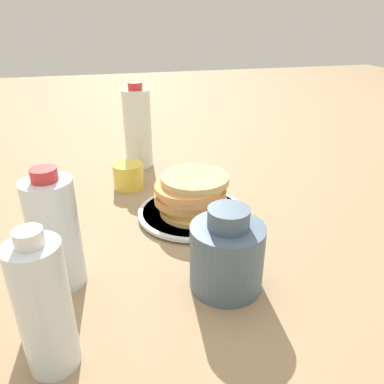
{
  "coord_description": "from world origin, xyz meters",
  "views": [
    {
      "loc": [
        -0.14,
        -0.68,
        0.38
      ],
      "look_at": [
        0.03,
        -0.03,
        0.05
      ],
      "focal_mm": 35.0,
      "sensor_mm": 36.0,
      "label": 1
    }
  ],
  "objects_px": {
    "plate": "(192,213)",
    "pancake_stack": "(192,194)",
    "cream_jug": "(227,254)",
    "water_bottle_far": "(44,306)",
    "juice_glass": "(128,176)",
    "water_bottle_near": "(138,128)",
    "water_bottle_mid": "(55,233)"
  },
  "relations": [
    {
      "from": "plate",
      "to": "pancake_stack",
      "type": "xyz_separation_m",
      "value": [
        -0.0,
        0.0,
        0.04
      ]
    },
    {
      "from": "juice_glass",
      "to": "water_bottle_far",
      "type": "relative_size",
      "value": 0.39
    },
    {
      "from": "water_bottle_near",
      "to": "plate",
      "type": "bearing_deg",
      "value": -77.78
    },
    {
      "from": "water_bottle_near",
      "to": "water_bottle_far",
      "type": "relative_size",
      "value": 1.2
    },
    {
      "from": "plate",
      "to": "cream_jug",
      "type": "relative_size",
      "value": 1.67
    },
    {
      "from": "water_bottle_mid",
      "to": "water_bottle_near",
      "type": "bearing_deg",
      "value": 68.8
    },
    {
      "from": "pancake_stack",
      "to": "water_bottle_near",
      "type": "distance_m",
      "value": 0.32
    },
    {
      "from": "pancake_stack",
      "to": "cream_jug",
      "type": "height_order",
      "value": "cream_jug"
    },
    {
      "from": "plate",
      "to": "pancake_stack",
      "type": "bearing_deg",
      "value": 97.96
    },
    {
      "from": "cream_jug",
      "to": "water_bottle_mid",
      "type": "bearing_deg",
      "value": 163.74
    },
    {
      "from": "water_bottle_near",
      "to": "juice_glass",
      "type": "bearing_deg",
      "value": -107.6
    },
    {
      "from": "pancake_stack",
      "to": "cream_jug",
      "type": "distance_m",
      "value": 0.22
    },
    {
      "from": "pancake_stack",
      "to": "cream_jug",
      "type": "bearing_deg",
      "value": -91.04
    },
    {
      "from": "juice_glass",
      "to": "water_bottle_far",
      "type": "distance_m",
      "value": 0.5
    },
    {
      "from": "juice_glass",
      "to": "water_bottle_mid",
      "type": "distance_m",
      "value": 0.36
    },
    {
      "from": "pancake_stack",
      "to": "juice_glass",
      "type": "distance_m",
      "value": 0.21
    },
    {
      "from": "water_bottle_mid",
      "to": "water_bottle_far",
      "type": "xyz_separation_m",
      "value": [
        -0.0,
        -0.15,
        -0.0
      ]
    },
    {
      "from": "pancake_stack",
      "to": "water_bottle_near",
      "type": "bearing_deg",
      "value": 102.24
    },
    {
      "from": "juice_glass",
      "to": "cream_jug",
      "type": "xyz_separation_m",
      "value": [
        0.11,
        -0.4,
        0.03
      ]
    },
    {
      "from": "plate",
      "to": "pancake_stack",
      "type": "height_order",
      "value": "pancake_stack"
    },
    {
      "from": "juice_glass",
      "to": "water_bottle_mid",
      "type": "bearing_deg",
      "value": -112.67
    },
    {
      "from": "cream_jug",
      "to": "water_bottle_near",
      "type": "xyz_separation_m",
      "value": [
        -0.06,
        0.53,
        0.05
      ]
    },
    {
      "from": "pancake_stack",
      "to": "juice_glass",
      "type": "bearing_deg",
      "value": 122.77
    },
    {
      "from": "cream_jug",
      "to": "water_bottle_far",
      "type": "xyz_separation_m",
      "value": [
        -0.24,
        -0.08,
        0.03
      ]
    },
    {
      "from": "pancake_stack",
      "to": "water_bottle_far",
      "type": "xyz_separation_m",
      "value": [
        -0.25,
        -0.31,
        0.04
      ]
    },
    {
      "from": "plate",
      "to": "water_bottle_near",
      "type": "xyz_separation_m",
      "value": [
        -0.07,
        0.31,
        0.1
      ]
    },
    {
      "from": "water_bottle_far",
      "to": "water_bottle_near",
      "type": "bearing_deg",
      "value": 73.62
    },
    {
      "from": "cream_jug",
      "to": "water_bottle_near",
      "type": "bearing_deg",
      "value": 96.75
    },
    {
      "from": "water_bottle_far",
      "to": "juice_glass",
      "type": "bearing_deg",
      "value": 73.98
    },
    {
      "from": "plate",
      "to": "water_bottle_far",
      "type": "bearing_deg",
      "value": -129.15
    },
    {
      "from": "juice_glass",
      "to": "water_bottle_near",
      "type": "distance_m",
      "value": 0.16
    },
    {
      "from": "pancake_stack",
      "to": "water_bottle_far",
      "type": "bearing_deg",
      "value": -129.03
    }
  ]
}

